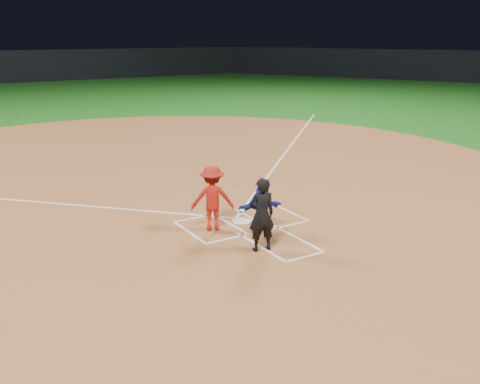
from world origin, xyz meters
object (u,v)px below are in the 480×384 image
home_plate (242,221)px  umpire (262,215)px  batter_at_plate (212,198)px  catcher (262,209)px

home_plate → umpire: umpire is taller
umpire → batter_at_plate: size_ratio=1.03×
catcher → umpire: bearing=68.4°
umpire → home_plate: bearing=-97.3°
home_plate → batter_at_plate: size_ratio=0.35×
umpire → batter_at_plate: bearing=-68.8°
home_plate → umpire: bearing=71.6°
home_plate → umpire: 2.22m
catcher → batter_at_plate: 1.30m
home_plate → umpire: size_ratio=0.34×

